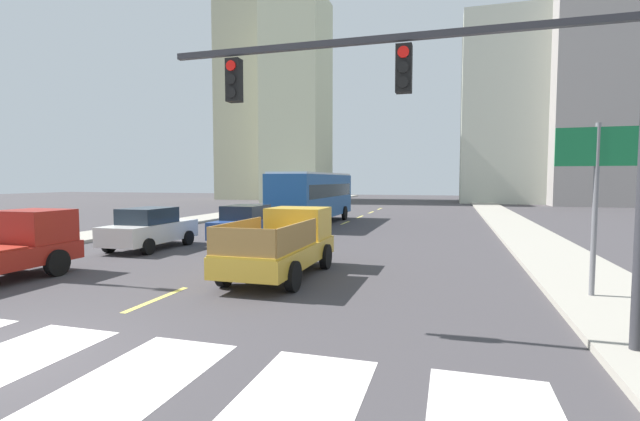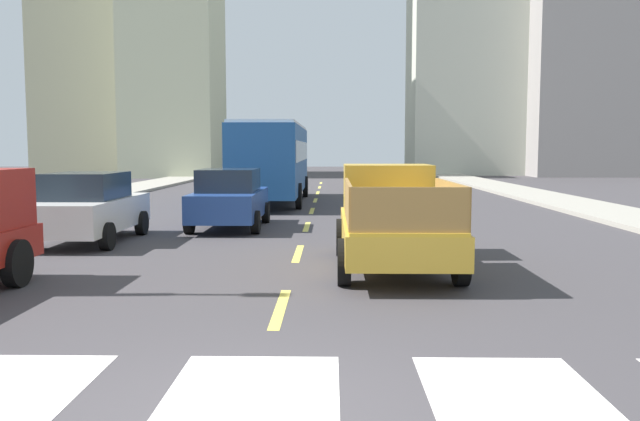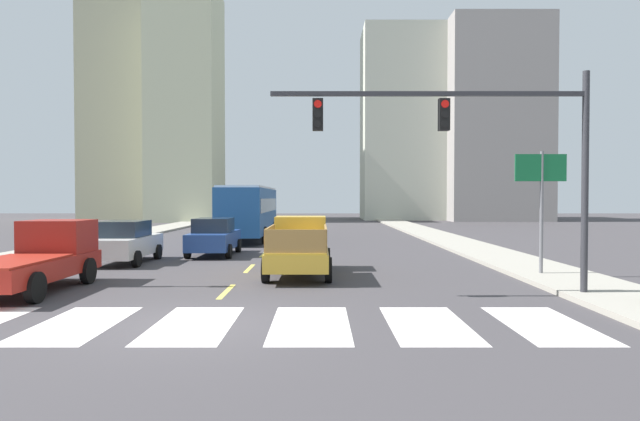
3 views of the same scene
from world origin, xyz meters
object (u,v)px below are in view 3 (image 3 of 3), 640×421
(pickup_dark, at_px, (39,258))
(city_bus, at_px, (249,209))
(pickup_stakebed, at_px, (300,247))
(traffic_signal_gantry, at_px, (485,140))
(direction_sign_green, at_px, (541,186))
(sedan_mid, at_px, (214,237))
(sedan_far, at_px, (125,242))

(pickup_dark, height_order, city_bus, city_bus)
(pickup_stakebed, relative_size, traffic_signal_gantry, 0.62)
(direction_sign_green, bearing_deg, pickup_dark, -171.21)
(pickup_stakebed, bearing_deg, sedan_mid, 122.62)
(traffic_signal_gantry, bearing_deg, pickup_dark, 174.33)
(sedan_far, xyz_separation_m, traffic_signal_gantry, (12.27, -7.61, 3.32))
(sedan_far, bearing_deg, sedan_mid, 46.70)
(city_bus, xyz_separation_m, direction_sign_green, (11.76, -15.95, 1.08))
(pickup_dark, distance_m, city_bus, 18.74)
(sedan_mid, height_order, direction_sign_green, direction_sign_green)
(city_bus, height_order, direction_sign_green, direction_sign_green)
(pickup_dark, relative_size, traffic_signal_gantry, 0.62)
(sedan_far, distance_m, traffic_signal_gantry, 14.82)
(pickup_dark, relative_size, direction_sign_green, 1.24)
(traffic_signal_gantry, bearing_deg, direction_sign_green, 50.72)
(city_bus, xyz_separation_m, sedan_mid, (-0.45, -9.05, -1.09))
(city_bus, bearing_deg, traffic_signal_gantry, -67.02)
(pickup_dark, xyz_separation_m, sedan_far, (0.22, 6.37, -0.06))
(traffic_signal_gantry, height_order, direction_sign_green, traffic_signal_gantry)
(pickup_dark, bearing_deg, pickup_stakebed, 20.50)
(pickup_dark, height_order, direction_sign_green, direction_sign_green)
(sedan_mid, bearing_deg, pickup_stakebed, -54.45)
(pickup_dark, distance_m, sedan_far, 6.38)
(traffic_signal_gantry, relative_size, direction_sign_green, 2.01)
(pickup_stakebed, bearing_deg, direction_sign_green, -8.29)
(pickup_stakebed, xyz_separation_m, sedan_mid, (-4.15, 6.01, -0.08))
(pickup_dark, relative_size, sedan_mid, 1.18)
(pickup_dark, xyz_separation_m, direction_sign_green, (15.47, 2.39, 2.11))
(pickup_dark, distance_m, sedan_mid, 9.85)
(sedan_mid, bearing_deg, sedan_far, -135.20)
(sedan_far, bearing_deg, city_bus, 76.59)
(traffic_signal_gantry, bearing_deg, city_bus, 114.17)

